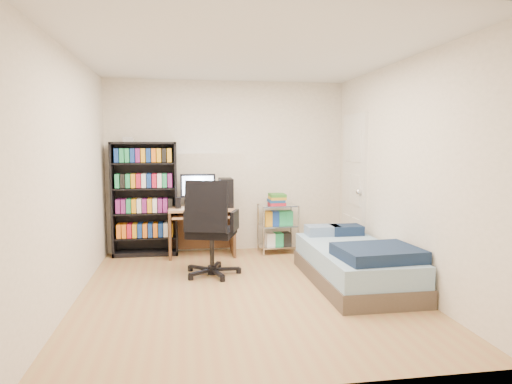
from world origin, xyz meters
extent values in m
cube|color=tan|center=(0.00, 0.00, -0.02)|extent=(3.50, 4.00, 0.04)
cube|color=silver|center=(0.00, 0.00, 2.52)|extent=(3.50, 4.00, 0.04)
cube|color=white|center=(0.00, 2.02, 1.25)|extent=(3.50, 0.04, 2.50)
cube|color=white|center=(0.00, -2.02, 1.25)|extent=(3.50, 0.04, 2.50)
cube|color=white|center=(-1.77, 0.00, 1.25)|extent=(0.04, 4.00, 2.50)
cube|color=white|center=(1.77, 0.00, 1.25)|extent=(0.04, 4.00, 2.50)
cube|color=black|center=(-1.19, 1.84, 0.81)|extent=(0.91, 0.30, 1.61)
cube|color=black|center=(-1.19, 1.84, 0.25)|extent=(0.85, 0.28, 0.02)
cube|color=red|center=(-1.19, 1.83, 0.37)|extent=(0.79, 0.24, 0.19)
cube|color=black|center=(-1.19, 1.84, 0.60)|extent=(0.85, 0.28, 0.02)
cube|color=#153B99|center=(-1.19, 1.83, 0.72)|extent=(0.79, 0.24, 0.19)
cube|color=black|center=(-1.19, 1.84, 0.96)|extent=(0.85, 0.28, 0.02)
cube|color=gold|center=(-1.19, 1.83, 1.07)|extent=(0.79, 0.24, 0.19)
cube|color=black|center=(-1.19, 1.84, 1.31)|extent=(0.85, 0.28, 0.02)
cube|color=#23A05F|center=(-1.19, 1.83, 1.43)|extent=(0.79, 0.24, 0.19)
cube|color=silver|center=(-1.39, 1.84, 1.65)|extent=(0.14, 0.13, 0.07)
cube|color=tan|center=(-0.40, 1.68, 0.67)|extent=(0.92, 0.51, 0.04)
cube|color=#3C2A21|center=(-0.84, 1.68, 0.33)|extent=(0.04, 0.51, 0.65)
cube|color=#3C2A21|center=(0.04, 1.68, 0.33)|extent=(0.04, 0.51, 0.65)
cube|color=#3C2A21|center=(-0.40, 1.92, 0.35)|extent=(0.88, 0.03, 0.60)
cube|color=tan|center=(-0.40, 1.61, 0.58)|extent=(0.83, 0.41, 0.02)
cube|color=black|center=(-0.40, 1.59, 0.60)|extent=(0.40, 0.14, 0.02)
cube|color=black|center=(-0.44, 1.78, 0.99)|extent=(0.50, 0.05, 0.33)
cube|color=silver|center=(-0.44, 1.76, 0.99)|extent=(0.44, 0.01, 0.28)
cube|color=black|center=(-0.05, 1.73, 0.89)|extent=(0.18, 0.39, 0.40)
cube|color=black|center=(-0.72, 1.63, 0.77)|extent=(0.07, 0.07, 0.16)
cube|color=black|center=(-0.24, 1.59, 0.77)|extent=(0.07, 0.07, 0.16)
cylinder|color=black|center=(-0.32, 0.70, 0.29)|extent=(0.05, 0.05, 0.41)
cube|color=black|center=(-0.32, 0.70, 0.52)|extent=(0.66, 0.66, 0.09)
cube|color=black|center=(-0.39, 0.47, 0.87)|extent=(0.52, 0.31, 0.60)
cube|color=black|center=(-0.58, 0.78, 0.67)|extent=(0.14, 0.32, 0.24)
cube|color=black|center=(-0.05, 0.61, 0.67)|extent=(0.14, 0.32, 0.24)
cylinder|color=silver|center=(0.46, 1.49, 0.35)|extent=(0.02, 0.02, 0.71)
cylinder|color=silver|center=(0.98, 1.52, 0.35)|extent=(0.02, 0.02, 0.71)
cylinder|color=silver|center=(0.44, 1.85, 0.35)|extent=(0.02, 0.02, 0.71)
cylinder|color=silver|center=(0.95, 1.89, 0.35)|extent=(0.02, 0.02, 0.71)
cube|color=silver|center=(0.71, 1.69, 0.10)|extent=(0.54, 0.40, 0.02)
cube|color=silver|center=(0.71, 1.69, 0.40)|extent=(0.54, 0.40, 0.02)
cube|color=silver|center=(0.71, 1.69, 0.70)|extent=(0.54, 0.40, 0.02)
cube|color=maroon|center=(0.71, 1.69, 0.79)|extent=(0.24, 0.30, 0.16)
cube|color=brown|center=(1.26, 0.09, 0.09)|extent=(0.94, 1.88, 0.19)
cube|color=#8AB3CF|center=(1.26, 0.09, 0.30)|extent=(0.90, 1.85, 0.23)
cube|color=#142440|center=(1.31, -0.43, 0.47)|extent=(0.84, 0.71, 0.13)
cube|color=#93ADD0|center=(1.12, 0.84, 0.48)|extent=(0.42, 0.28, 0.12)
cube|color=#142440|center=(1.43, 0.82, 0.48)|extent=(0.40, 0.28, 0.12)
cube|color=#3A2112|center=(1.26, 0.04, 0.42)|extent=(0.26, 0.21, 0.02)
cube|color=silver|center=(1.73, 1.35, 1.00)|extent=(0.05, 0.80, 2.00)
sphere|color=silver|center=(1.67, 1.03, 0.95)|extent=(0.08, 0.08, 0.08)
camera|label=1|loc=(-0.64, -4.74, 1.58)|focal=32.00mm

